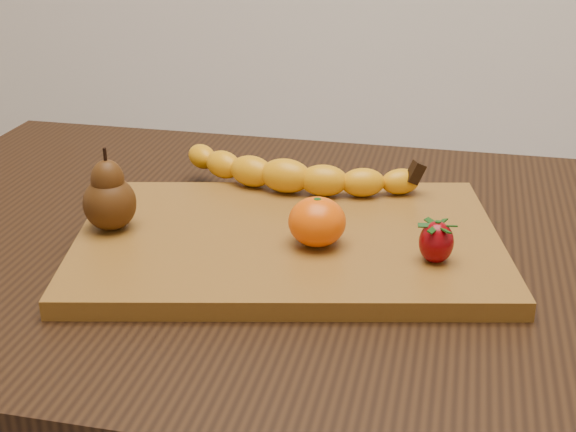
% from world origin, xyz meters
% --- Properties ---
extents(table, '(1.00, 0.70, 0.76)m').
position_xyz_m(table, '(0.00, 0.00, 0.66)').
color(table, black).
rests_on(table, ground).
extents(cutting_board, '(0.50, 0.39, 0.02)m').
position_xyz_m(cutting_board, '(0.02, -0.03, 0.77)').
color(cutting_board, brown).
rests_on(cutting_board, table).
extents(banana, '(0.27, 0.10, 0.04)m').
position_xyz_m(banana, '(-0.01, 0.09, 0.80)').
color(banana, '#EFA00B').
rests_on(banana, cutting_board).
extents(pear, '(0.08, 0.08, 0.09)m').
position_xyz_m(pear, '(-0.17, -0.05, 0.82)').
color(pear, '#45250B').
rests_on(pear, cutting_board).
extents(mandarin, '(0.07, 0.07, 0.05)m').
position_xyz_m(mandarin, '(0.05, -0.05, 0.81)').
color(mandarin, '#F05502').
rests_on(mandarin, cutting_board).
extents(strawberry, '(0.04, 0.04, 0.04)m').
position_xyz_m(strawberry, '(0.18, -0.06, 0.80)').
color(strawberry, '#7C0308').
rests_on(strawberry, cutting_board).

